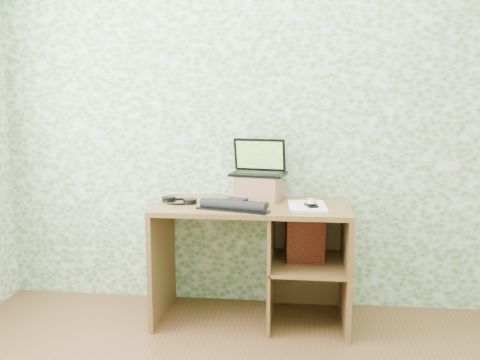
# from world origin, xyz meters

# --- Properties ---
(wall_back) EXTENTS (3.50, 0.00, 3.50)m
(wall_back) POSITION_xyz_m (0.00, 1.75, 1.30)
(wall_back) COLOR white
(wall_back) RESTS_ON ground
(desk) EXTENTS (1.20, 0.60, 0.75)m
(desk) POSITION_xyz_m (0.08, 1.47, 0.48)
(desk) COLOR brown
(desk) RESTS_ON floor
(riser) EXTENTS (0.31, 0.27, 0.16)m
(riser) POSITION_xyz_m (0.02, 1.58, 0.83)
(riser) COLOR #A07247
(riser) RESTS_ON desk
(laptop) EXTENTS (0.38, 0.30, 0.23)m
(laptop) POSITION_xyz_m (0.02, 1.62, 0.97)
(laptop) COLOR black
(laptop) RESTS_ON riser
(keyboard) EXTENTS (0.45, 0.33, 0.06)m
(keyboard) POSITION_xyz_m (-0.10, 1.31, 0.77)
(keyboard) COLOR black
(keyboard) RESTS_ON desk
(headphones) EXTENTS (0.24, 0.23, 0.03)m
(headphones) POSITION_xyz_m (-0.46, 1.45, 0.76)
(headphones) COLOR black
(headphones) RESTS_ON desk
(notepad) EXTENTS (0.24, 0.33, 0.01)m
(notepad) POSITION_xyz_m (0.34, 1.39, 0.76)
(notepad) COLOR silver
(notepad) RESTS_ON desk
(mouse) EXTENTS (0.10, 0.13, 0.04)m
(mouse) POSITION_xyz_m (0.36, 1.35, 0.78)
(mouse) COLOR silver
(mouse) RESTS_ON notepad
(pen) EXTENTS (0.05, 0.13, 0.01)m
(pen) POSITION_xyz_m (0.38, 1.44, 0.77)
(pen) COLOR black
(pen) RESTS_ON notepad
(red_box) EXTENTS (0.25, 0.12, 0.28)m
(red_box) POSITION_xyz_m (0.33, 1.44, 0.53)
(red_box) COLOR maroon
(red_box) RESTS_ON desk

